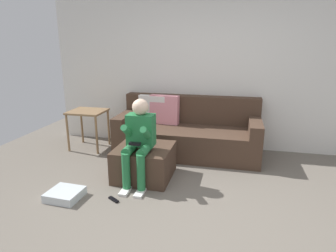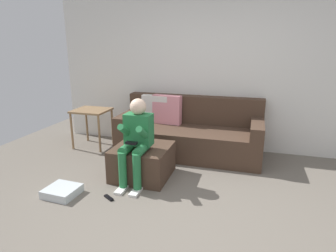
# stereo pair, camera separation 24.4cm
# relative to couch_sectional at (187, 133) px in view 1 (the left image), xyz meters

# --- Properties ---
(ground_plane) EXTENTS (7.05, 7.05, 0.00)m
(ground_plane) POSITION_rel_couch_sectional_xyz_m (0.31, -1.89, -0.33)
(ground_plane) COLOR #6B6359
(wall_back) EXTENTS (5.42, 0.10, 2.68)m
(wall_back) POSITION_rel_couch_sectional_xyz_m (0.31, 0.44, 1.01)
(wall_back) COLOR silver
(wall_back) RESTS_ON ground_plane
(couch_sectional) EXTENTS (2.22, 0.92, 0.91)m
(couch_sectional) POSITION_rel_couch_sectional_xyz_m (0.00, 0.00, 0.00)
(couch_sectional) COLOR #473326
(couch_sectional) RESTS_ON ground_plane
(ottoman) EXTENTS (0.72, 0.71, 0.42)m
(ottoman) POSITION_rel_couch_sectional_xyz_m (-0.40, -1.03, -0.12)
(ottoman) COLOR #473326
(ottoman) RESTS_ON ground_plane
(person_seated) EXTENTS (0.34, 0.59, 1.07)m
(person_seated) POSITION_rel_couch_sectional_xyz_m (-0.40, -1.21, 0.28)
(person_seated) COLOR #26723F
(person_seated) RESTS_ON ground_plane
(storage_bin) EXTENTS (0.38, 0.37, 0.10)m
(storage_bin) POSITION_rel_couch_sectional_xyz_m (-1.12, -1.79, -0.28)
(storage_bin) COLOR silver
(storage_bin) RESTS_ON ground_plane
(side_table) EXTENTS (0.57, 0.52, 0.65)m
(side_table) POSITION_rel_couch_sectional_xyz_m (-1.65, -0.17, 0.22)
(side_table) COLOR olive
(side_table) RESTS_ON ground_plane
(remote_near_ottoman) EXTENTS (0.15, 0.12, 0.02)m
(remote_near_ottoman) POSITION_rel_couch_sectional_xyz_m (-0.56, -1.70, -0.32)
(remote_near_ottoman) COLOR black
(remote_near_ottoman) RESTS_ON ground_plane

